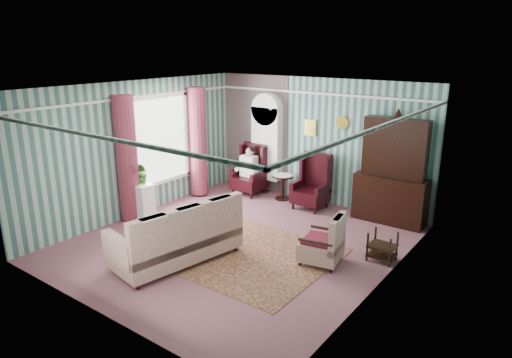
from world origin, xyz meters
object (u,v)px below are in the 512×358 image
Objects in this scene: seated_woman at (249,171)px; plant_stand at (141,202)px; sofa at (176,232)px; floral_armchair at (321,237)px; coffee_table at (179,239)px; wingback_right at (311,182)px; bookcase at (266,149)px; wingback_left at (249,170)px; dresser_hutch at (393,168)px; round_side_table at (283,187)px; nest_table at (382,246)px.

seated_woman reaches higher than plant_stand.
floral_armchair is (2.05, 1.41, -0.06)m from sofa.
coffee_table is at bearing -74.93° from seated_woman.
floral_armchair is (4.05, 0.50, 0.08)m from plant_stand.
coffee_table is at bearing -104.58° from wingback_right.
floral_armchair is at bearing -41.34° from bookcase.
sofa is at bearing -98.54° from wingback_right.
floral_armchair is at bearing -34.69° from wingback_left.
bookcase reaches higher than wingback_right.
bookcase is 3.25m from dresser_hutch.
coffee_table is at bearing -80.18° from bookcase.
sofa is at bearing -85.50° from round_side_table.
plant_stand reaches higher than round_side_table.
coffee_table is (-0.01, -3.46, -0.10)m from round_side_table.
bookcase is 1.79× the size of wingback_right.
wingback_right reaches higher than floral_armchair.
wingback_left is 3.45m from coffee_table.
floral_armchair is (3.25, -2.25, -0.11)m from seated_woman.
dresser_hutch is at bearing -15.60° from floral_armchair.
floral_armchair reaches higher than plant_stand.
dresser_hutch is 1.89× the size of wingback_right.
seated_woman reaches higher than floral_armchair.
coffee_table is (0.64, -3.70, -0.92)m from bookcase.
nest_table is at bearing -42.99° from sofa.
bookcase is at bearing 38.71° from floral_armchair.
nest_table is 0.65× the size of coffee_table.
wingback_left is 1.56× the size of plant_stand.
wingback_left is at bearing 28.79° from sofa.
round_side_table is at bearing -177.36° from dresser_hutch.
bookcase is at bearing 177.89° from dresser_hutch.
round_side_table is at bearing 169.99° from wingback_right.
round_side_table is (-2.60, -0.12, -0.88)m from dresser_hutch.
bookcase is 4.15× the size of nest_table.
sofa is at bearing -71.86° from seated_woman.
seated_woman is (-3.50, -0.27, -0.59)m from dresser_hutch.
dresser_hutch is at bearing 107.39° from nest_table.
round_side_table is 3.83m from sofa.
dresser_hutch is 3.55m from wingback_left.
nest_table is at bearing -59.45° from floral_armchair.
seated_woman reaches higher than coffee_table.
plant_stand is at bearing 76.12° from sofa.
wingback_right is 2.31× the size of nest_table.
floral_armchair reaches higher than coffee_table.
wingback_left is 0.97m from round_side_table.
dresser_hutch is 2.75m from round_side_table.
plant_stand is (-2.55, -2.75, -0.22)m from wingback_right.
sofa is at bearing -71.86° from wingback_left.
dresser_hutch is 2.47× the size of floral_armchair.
round_side_table is 0.27× the size of sofa.
coffee_table is at bearing 51.67° from sofa.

